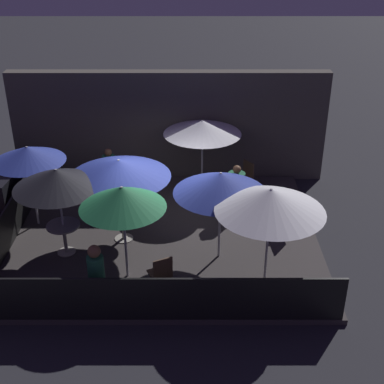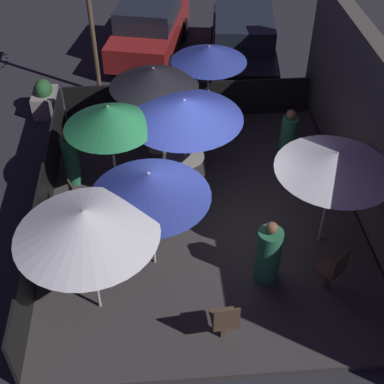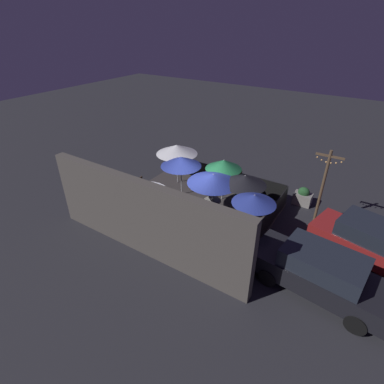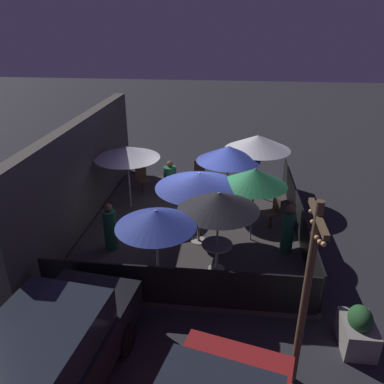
{
  "view_description": "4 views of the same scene",
  "coord_description": "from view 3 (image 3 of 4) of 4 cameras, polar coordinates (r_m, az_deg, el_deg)",
  "views": [
    {
      "loc": [
        0.64,
        -10.85,
        7.0
      ],
      "look_at": [
        0.61,
        0.02,
        1.23
      ],
      "focal_mm": 50.0,
      "sensor_mm": 36.0,
      "label": 1
    },
    {
      "loc": [
        7.79,
        -0.78,
        7.45
      ],
      "look_at": [
        0.58,
        -0.22,
        1.19
      ],
      "focal_mm": 50.0,
      "sensor_mm": 36.0,
      "label": 2
    },
    {
      "loc": [
        -6.46,
        9.94,
        7.98
      ],
      "look_at": [
        -0.17,
        0.22,
        1.25
      ],
      "focal_mm": 28.0,
      "sensor_mm": 36.0,
      "label": 3
    },
    {
      "loc": [
        -9.81,
        -1.04,
        5.73
      ],
      "look_at": [
        -0.18,
        0.03,
        1.24
      ],
      "focal_mm": 35.0,
      "sensor_mm": 36.0,
      "label": 4
    }
  ],
  "objects": [
    {
      "name": "dining_table_0",
      "position": [
        13.68,
        3.87,
        -2.15
      ],
      "size": [
        0.79,
        0.79,
        0.72
      ],
      "color": "#9E998E",
      "rests_on": "patio_deck"
    },
    {
      "name": "parked_car_1",
      "position": [
        10.88,
        23.29,
        -13.91
      ],
      "size": [
        4.71,
        2.24,
        1.62
      ],
      "rotation": [
        0.0,
        0.0,
        -0.12
      ],
      "color": "black",
      "rests_on": "ground_plane"
    },
    {
      "name": "parked_car_0",
      "position": [
        12.98,
        30.66,
        -8.13
      ],
      "size": [
        4.28,
        2.59,
        1.62
      ],
      "rotation": [
        0.0,
        0.0,
        -0.24
      ],
      "color": "maroon",
      "rests_on": "ground_plane"
    },
    {
      "name": "planter_box",
      "position": [
        15.65,
        20.35,
        -0.87
      ],
      "size": [
        0.85,
        0.6,
        0.92
      ],
      "color": "gray",
      "rests_on": "ground_plane"
    },
    {
      "name": "fence_front",
      "position": [
        16.27,
        5.77,
        3.0
      ],
      "size": [
        6.99,
        0.05,
        0.95
      ],
      "color": "black",
      "rests_on": "patio_deck"
    },
    {
      "name": "patio_deck",
      "position": [
        14.26,
        -0.07,
        -3.58
      ],
      "size": [
        7.19,
        6.16,
        0.12
      ],
      "color": "#383333",
      "rests_on": "ground_plane"
    },
    {
      "name": "patio_umbrella_5",
      "position": [
        14.64,
        -2.12,
        5.85
      ],
      "size": [
        2.0,
        2.0,
        2.08
      ],
      "color": "#B2B2B7",
      "rests_on": "patio_deck"
    },
    {
      "name": "patio_umbrella_1",
      "position": [
        13.02,
        10.03,
        2.26
      ],
      "size": [
        1.89,
        1.89,
        2.08
      ],
      "color": "#B2B2B7",
      "rests_on": "patio_deck"
    },
    {
      "name": "patio_chair_0",
      "position": [
        15.49,
        -9.47,
        1.29
      ],
      "size": [
        0.43,
        0.43,
        0.9
      ],
      "rotation": [
        0.0,
        0.0,
        -3.06
      ],
      "color": "#4C3828",
      "rests_on": "patio_deck"
    },
    {
      "name": "patio_chair_2",
      "position": [
        13.77,
        -12.01,
        -2.91
      ],
      "size": [
        0.56,
        0.56,
        0.92
      ],
      "rotation": [
        0.0,
        0.0,
        -2.5
      ],
      "color": "#4C3828",
      "rests_on": "patio_deck"
    },
    {
      "name": "patio_umbrella_4",
      "position": [
        11.7,
        11.76,
        -1.35
      ],
      "size": [
        1.72,
        1.72,
        2.06
      ],
      "color": "#B2B2B7",
      "rests_on": "patio_deck"
    },
    {
      "name": "patio_umbrella_0",
      "position": [
        13.05,
        4.06,
        2.59
      ],
      "size": [
        2.29,
        2.29,
        2.04
      ],
      "color": "#B2B2B7",
      "rests_on": "patio_deck"
    },
    {
      "name": "building_wall",
      "position": [
        11.26,
        -9.33,
        -4.97
      ],
      "size": [
        8.79,
        0.36,
        3.15
      ],
      "color": "#4C4742",
      "rests_on": "ground_plane"
    },
    {
      "name": "patron_1",
      "position": [
        14.16,
        -8.21,
        -1.09
      ],
      "size": [
        0.59,
        0.59,
        1.33
      ],
      "rotation": [
        0.0,
        0.0,
        0.59
      ],
      "color": "#236642",
      "rests_on": "patio_deck"
    },
    {
      "name": "dining_table_1",
      "position": [
        13.67,
        9.56,
        -2.56
      ],
      "size": [
        0.74,
        0.74,
        0.73
      ],
      "color": "#9E998E",
      "rests_on": "patio_deck"
    },
    {
      "name": "patio_chair_1",
      "position": [
        15.7,
        4.46,
        2.2
      ],
      "size": [
        0.53,
        0.53,
        0.95
      ],
      "rotation": [
        0.0,
        0.0,
        2.02
      ],
      "color": "#4C3828",
      "rests_on": "patio_deck"
    },
    {
      "name": "patron_2",
      "position": [
        15.4,
        8.92,
        1.81
      ],
      "size": [
        0.36,
        0.36,
        1.37
      ],
      "rotation": [
        0.0,
        0.0,
        4.84
      ],
      "color": "#236642",
      "rests_on": "patio_deck"
    },
    {
      "name": "ground_plane",
      "position": [
        14.29,
        -0.07,
        -3.78
      ],
      "size": [
        60.0,
        60.0,
        0.0
      ],
      "primitive_type": "plane",
      "color": "#26262B"
    },
    {
      "name": "patio_umbrella_6",
      "position": [
        15.79,
        -2.91,
        8.12
      ],
      "size": [
        2.17,
        2.17,
        2.19
      ],
      "color": "#B2B2B7",
      "rests_on": "patio_deck"
    },
    {
      "name": "light_post",
      "position": [
        13.69,
        23.69,
        1.36
      ],
      "size": [
        1.1,
        0.12,
        3.49
      ],
      "color": "brown",
      "rests_on": "ground_plane"
    },
    {
      "name": "patio_umbrella_3",
      "position": [
        12.27,
        -9.22,
        0.52
      ],
      "size": [
        2.05,
        2.05,
        2.05
      ],
      "color": "#B2B2B7",
      "rests_on": "patio_deck"
    },
    {
      "name": "fence_side_left",
      "position": [
        12.72,
        13.54,
        -6.32
      ],
      "size": [
        0.05,
        5.96,
        0.95
      ],
      "color": "black",
      "rests_on": "patio_deck"
    },
    {
      "name": "patron_0",
      "position": [
        11.8,
        0.92,
        -7.85
      ],
      "size": [
        0.49,
        0.49,
        1.32
      ],
      "rotation": [
        0.0,
        0.0,
        5.46
      ],
      "color": "#236642",
      "rests_on": "patio_deck"
    },
    {
      "name": "patio_umbrella_2",
      "position": [
        14.26,
        6.06,
        5.24
      ],
      "size": [
        1.74,
        1.74,
        2.12
      ],
      "color": "#B2B2B7",
      "rests_on": "patio_deck"
    }
  ]
}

